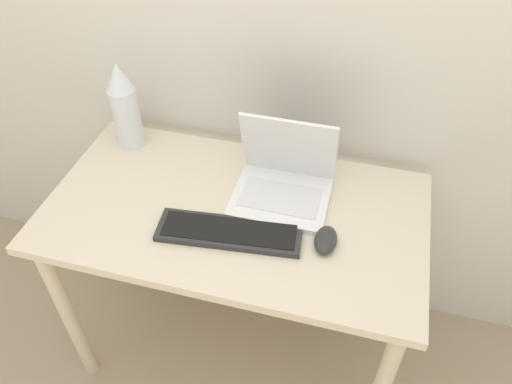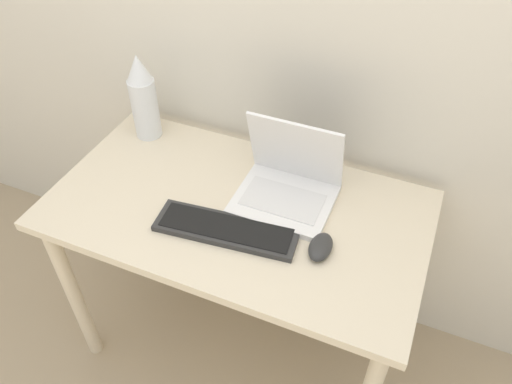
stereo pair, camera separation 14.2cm
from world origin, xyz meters
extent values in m
cube|color=silver|center=(0.00, 0.70, 1.25)|extent=(6.00, 0.05, 2.50)
cube|color=beige|center=(0.00, 0.32, 0.75)|extent=(1.16, 0.64, 0.03)
cylinder|color=beige|center=(-0.52, 0.06, 0.37)|extent=(0.05, 0.05, 0.73)
cylinder|color=beige|center=(-0.52, 0.58, 0.37)|extent=(0.05, 0.05, 0.73)
cylinder|color=beige|center=(0.52, 0.58, 0.37)|extent=(0.05, 0.05, 0.73)
cube|color=white|center=(0.13, 0.40, 0.77)|extent=(0.29, 0.25, 0.02)
cube|color=silver|center=(0.13, 0.38, 0.78)|extent=(0.24, 0.14, 0.00)
cube|color=white|center=(0.13, 0.48, 0.90)|extent=(0.29, 0.08, 0.24)
cube|color=black|center=(0.13, 0.49, 0.90)|extent=(0.26, 0.06, 0.20)
cube|color=#2D2D2D|center=(0.02, 0.21, 0.77)|extent=(0.43, 0.16, 0.02)
cube|color=black|center=(0.02, 0.21, 0.78)|extent=(0.39, 0.14, 0.00)
ellipsoid|color=#2D2D2D|center=(0.29, 0.25, 0.78)|extent=(0.06, 0.11, 0.04)
cylinder|color=white|center=(-0.44, 0.54, 0.87)|extent=(0.09, 0.09, 0.22)
cone|color=white|center=(-0.44, 0.54, 1.03)|extent=(0.09, 0.09, 0.09)
cube|color=black|center=(0.00, 0.28, 0.77)|extent=(0.04, 0.06, 0.01)
camera|label=1|loc=(0.34, -0.70, 1.83)|focal=35.00mm
camera|label=2|loc=(0.48, -0.66, 1.83)|focal=35.00mm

